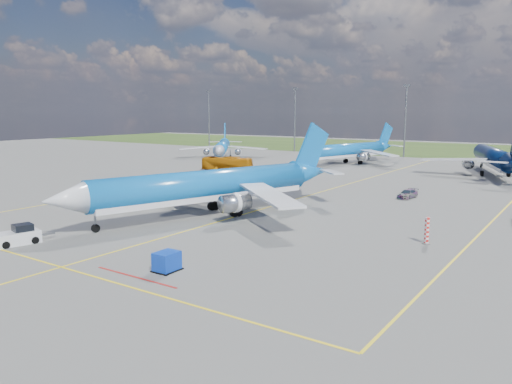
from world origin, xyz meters
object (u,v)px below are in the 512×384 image
Objects in this scene: bg_jet_nw at (222,159)px; service_car_a at (184,182)px; uld_container at (167,261)px; pushback_tug at (18,236)px; baggage_tug_c at (265,178)px; service_car_c at (407,194)px; bg_jet_n at (492,175)px; service_car_b at (242,182)px; apron_bus at (227,164)px; bg_jet_nnw at (346,164)px; warning_post at (427,231)px; main_airliner at (206,216)px.

service_car_a is at bearing -94.32° from bg_jet_nw.
uld_container is 53.31m from service_car_a.
pushback_tug is 57.93m from baggage_tug_c.
service_car_c reaches higher than baggage_tug_c.
bg_jet_n is 42.65m from service_car_c.
bg_jet_nw is at bearing -15.76° from bg_jet_n.
uld_container is at bearing -160.89° from service_car_b.
bg_jet_nnw is at bearing -43.38° from apron_bus.
bg_jet_n reaches higher than service_car_a.
bg_jet_nnw reaches higher than bg_jet_nw.
bg_jet_n is 93.95m from uld_container.
bg_jet_nnw is 54.26m from service_car_c.
bg_jet_nnw is 35.89m from apron_bus.
service_car_b is at bearing -150.15° from apron_bus.
baggage_tug_c is (9.31, 14.87, -0.30)m from service_car_a.
bg_jet_nw reaches higher than service_car_b.
service_car_a is at bearing 129.72° from uld_container.
apron_bus is (20.50, -24.00, 1.74)m from bg_jet_nw.
service_car_a is (-14.61, 42.82, -0.13)m from pushback_tug.
warning_post is at bearing -30.32° from baggage_tug_c.
pushback_tug is 59.53m from service_car_c.
bg_jet_nw is at bearing 128.50° from pushback_tug.
pushback_tug reaches higher than baggage_tug_c.
service_car_b is at bearing 134.06° from main_airliner.
uld_container is (20.24, 2.48, 0.01)m from pushback_tug.
service_car_a reaches higher than baggage_tug_c.
baggage_tug_c is (-42.56, 32.11, -1.06)m from warning_post.
baggage_tug_c is at bearing -76.10° from bg_jet_nw.
bg_jet_n is at bearing 88.58° from service_car_c.
uld_container is 0.52× the size of baggage_tug_c.
baggage_tug_c is at bearing 128.36° from main_airliner.
uld_container is at bearing 62.87° from bg_jet_n.
service_car_c is at bearing -91.15° from service_car_b.
warning_post is 0.06× the size of main_airliner.
bg_jet_n reaches higher than service_car_c.
bg_jet_nnw reaches higher than baggage_tug_c.
pushback_tug is (-37.25, -25.58, -0.63)m from warning_post.
apron_bus is at bearing -103.77° from bg_jet_nnw.
apron_bus reaches higher than service_car_b.
bg_jet_n is (75.22, 5.14, 0.00)m from bg_jet_nw.
main_airliner is 10.82× the size of service_car_a.
service_car_b is (37.71, -41.64, 0.74)m from bg_jet_nw.
apron_bus is (-54.72, -29.14, 1.74)m from bg_jet_n.
baggage_tug_c is at bearing 113.72° from uld_container.
warning_post is at bearing 74.26° from bg_jet_n.
apron_bus is at bearing 8.37° from bg_jet_n.
uld_container is at bearing -58.46° from baggage_tug_c.
warning_post is 0.24× the size of apron_bus.
warning_post is 0.07× the size of bg_jet_n.
bg_jet_n is 53.52m from baggage_tug_c.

